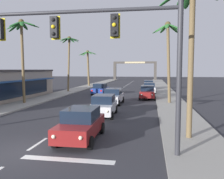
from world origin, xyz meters
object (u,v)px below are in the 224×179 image
object	(u,v)px
palm_left_farthest	(88,62)
sedan_parked_mid_kerb	(149,85)
town_gateway_arch	(135,68)
sedan_parked_far_kerb	(147,92)
palm_left_third	(69,50)
sedan_oncoming_far	(100,89)
palm_right_nearest	(192,15)
traffic_signal_mast	(92,38)
sedan_lead_at_stop_bar	(81,124)
sedan_third_in_queue	(103,105)
sedan_fifth_in_queue	(113,96)
palm_left_second	(22,40)
sedan_parked_nearest_kerb	(149,88)
palm_right_second	(168,45)

from	to	relation	value
palm_left_farthest	sedan_parked_mid_kerb	bearing A→B (deg)	-25.05
sedan_parked_mid_kerb	town_gateway_arch	world-z (taller)	town_gateway_arch
sedan_parked_far_kerb	palm_left_third	bearing A→B (deg)	151.51
sedan_oncoming_far	palm_left_farthest	size ratio (longest dim) A/B	0.57
palm_right_nearest	town_gateway_arch	size ratio (longest dim) A/B	0.56
traffic_signal_mast	sedan_lead_at_stop_bar	size ratio (longest dim) A/B	2.42
sedan_third_in_queue	sedan_fifth_in_queue	distance (m)	6.50
sedan_lead_at_stop_bar	palm_left_second	distance (m)	16.27
palm_left_third	palm_right_nearest	xyz separation A→B (m)	(15.22, -24.12, -0.34)
town_gateway_arch	traffic_signal_mast	bearing A→B (deg)	-87.56
sedan_fifth_in_queue	sedan_oncoming_far	world-z (taller)	same
sedan_oncoming_far	sedan_parked_nearest_kerb	distance (m)	7.64
sedan_third_in_queue	palm_left_farthest	size ratio (longest dim) A/B	0.57
palm_left_third	town_gateway_arch	size ratio (longest dim) A/B	0.61
traffic_signal_mast	palm_left_farthest	xyz separation A→B (m)	(-11.21, 40.39, 0.21)
palm_right_nearest	palm_right_second	size ratio (longest dim) A/B	0.95
sedan_lead_at_stop_bar	palm_left_farthest	xyz separation A→B (m)	(-10.09, 38.50, 4.42)
sedan_fifth_in_queue	sedan_parked_nearest_kerb	world-z (taller)	same
traffic_signal_mast	sedan_parked_mid_kerb	distance (m)	34.48
sedan_parked_far_kerb	town_gateway_arch	size ratio (longest dim) A/B	0.30
sedan_lead_at_stop_bar	sedan_parked_nearest_kerb	bearing A→B (deg)	82.18
sedan_fifth_in_queue	palm_left_second	size ratio (longest dim) A/B	0.50
traffic_signal_mast	sedan_parked_nearest_kerb	size ratio (longest dim) A/B	2.41
palm_left_farthest	town_gateway_arch	size ratio (longest dim) A/B	0.53
palm_right_second	traffic_signal_mast	bearing A→B (deg)	-104.94
sedan_parked_far_kerb	palm_left_second	size ratio (longest dim) A/B	0.50
sedan_lead_at_stop_bar	palm_left_second	xyz separation A→B (m)	(-9.92, 11.45, 5.94)
traffic_signal_mast	sedan_fifth_in_queue	xyz separation A→B (m)	(-1.48, 14.87, -4.20)
traffic_signal_mast	palm_left_second	world-z (taller)	palm_left_second
palm_left_second	palm_right_nearest	world-z (taller)	palm_left_second
sedan_parked_mid_kerb	sedan_third_in_queue	bearing A→B (deg)	-97.38
traffic_signal_mast	sedan_oncoming_far	xyz separation A→B (m)	(-4.85, 23.80, -4.20)
sedan_parked_nearest_kerb	palm_left_farthest	distance (m)	19.79
town_gateway_arch	palm_right_nearest	bearing A→B (deg)	-83.71
sedan_fifth_in_queue	palm_right_second	bearing A→B (deg)	11.36
sedan_parked_far_kerb	traffic_signal_mast	bearing A→B (deg)	-96.00
palm_left_farthest	town_gateway_arch	world-z (taller)	palm_left_farthest
sedan_parked_far_kerb	palm_right_nearest	distance (m)	18.25
traffic_signal_mast	sedan_parked_mid_kerb	size ratio (longest dim) A/B	2.43
sedan_third_in_queue	sedan_oncoming_far	world-z (taller)	same
sedan_parked_mid_kerb	sedan_parked_far_kerb	size ratio (longest dim) A/B	1.00
sedan_fifth_in_queue	town_gateway_arch	bearing A→B (deg)	91.59
sedan_parked_nearest_kerb	palm_right_second	distance (m)	12.06
sedan_fifth_in_queue	traffic_signal_mast	bearing A→B (deg)	-84.31
sedan_lead_at_stop_bar	sedan_fifth_in_queue	distance (m)	13.00
sedan_fifth_in_queue	sedan_parked_far_kerb	xyz separation A→B (m)	(3.58, 5.07, 0.00)
sedan_fifth_in_queue	sedan_parked_far_kerb	world-z (taller)	same
sedan_lead_at_stop_bar	sedan_parked_far_kerb	bearing A→B (deg)	79.89
palm_right_second	town_gateway_arch	xyz separation A→B (m)	(-7.33, 55.66, -2.15)
palm_right_nearest	traffic_signal_mast	bearing A→B (deg)	-148.79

